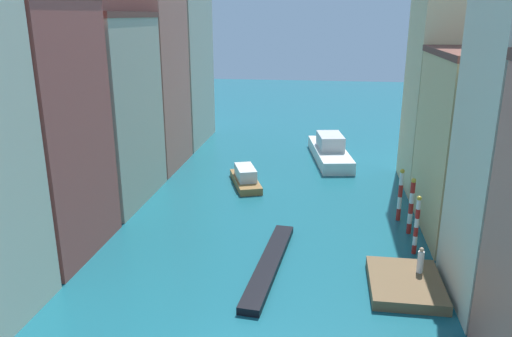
% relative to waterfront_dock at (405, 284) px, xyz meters
% --- Properties ---
extents(ground_plane, '(154.00, 154.00, 0.00)m').
position_rel_waterfront_dock_xyz_m(ground_plane, '(-8.54, 16.00, -0.31)').
color(ground_plane, '#196070').
extents(building_left_1, '(6.82, 8.36, 16.54)m').
position_rel_waterfront_dock_xyz_m(building_left_1, '(-22.73, 1.78, 7.98)').
color(building_left_1, '#B25147').
rests_on(building_left_1, ground).
extents(building_left_2, '(6.82, 10.32, 15.14)m').
position_rel_waterfront_dock_xyz_m(building_left_2, '(-22.73, 11.51, 7.27)').
color(building_left_2, '#BCB299').
rests_on(building_left_2, ground).
extents(building_left_3, '(6.82, 8.99, 22.41)m').
position_rel_waterfront_dock_xyz_m(building_left_3, '(-22.73, 21.31, 10.91)').
color(building_left_3, '#C6705B').
rests_on(building_left_3, ground).
extents(building_left_4, '(6.82, 11.09, 21.76)m').
position_rel_waterfront_dock_xyz_m(building_left_4, '(-22.73, 31.70, 10.59)').
color(building_left_4, '#BCB299').
rests_on(building_left_4, ground).
extents(building_right_2, '(6.82, 10.93, 12.73)m').
position_rel_waterfront_dock_xyz_m(building_right_2, '(5.66, 9.03, 6.07)').
color(building_right_2, '#DBB77A').
rests_on(building_right_2, ground).
extents(building_right_3, '(6.82, 8.36, 21.63)m').
position_rel_waterfront_dock_xyz_m(building_right_3, '(5.66, 18.72, 10.52)').
color(building_right_3, beige).
rests_on(building_right_3, ground).
extents(waterfront_dock, '(4.03, 5.13, 0.61)m').
position_rel_waterfront_dock_xyz_m(waterfront_dock, '(0.00, 0.00, 0.00)').
color(waterfront_dock, brown).
rests_on(waterfront_dock, ground).
extents(person_on_dock, '(0.36, 0.36, 1.58)m').
position_rel_waterfront_dock_xyz_m(person_on_dock, '(0.90, 0.91, 1.04)').
color(person_on_dock, white).
rests_on(person_on_dock, waterfront_dock).
extents(mooring_pole_0, '(0.31, 0.31, 4.00)m').
position_rel_waterfront_dock_xyz_m(mooring_pole_0, '(1.19, 4.57, 1.74)').
color(mooring_pole_0, red).
rests_on(mooring_pole_0, ground).
extents(mooring_pole_1, '(0.35, 0.35, 4.14)m').
position_rel_waterfront_dock_xyz_m(mooring_pole_1, '(1.33, 7.75, 1.82)').
color(mooring_pole_1, red).
rests_on(mooring_pole_1, ground).
extents(mooring_pole_2, '(0.34, 0.34, 4.07)m').
position_rel_waterfront_dock_xyz_m(mooring_pole_2, '(0.88, 10.06, 1.78)').
color(mooring_pole_2, red).
rests_on(mooring_pole_2, ground).
extents(vaporetto_white, '(5.03, 11.85, 2.78)m').
position_rel_waterfront_dock_xyz_m(vaporetto_white, '(-4.30, 25.95, 0.67)').
color(vaporetto_white, white).
rests_on(vaporetto_white, ground).
extents(gondola_black, '(2.21, 10.88, 0.45)m').
position_rel_waterfront_dock_xyz_m(gondola_black, '(-7.94, 1.37, -0.08)').
color(gondola_black, black).
rests_on(gondola_black, ground).
extents(motorboat_0, '(3.89, 6.42, 1.71)m').
position_rel_waterfront_dock_xyz_m(motorboat_0, '(-11.90, 16.47, 0.37)').
color(motorboat_0, olive).
rests_on(motorboat_0, ground).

